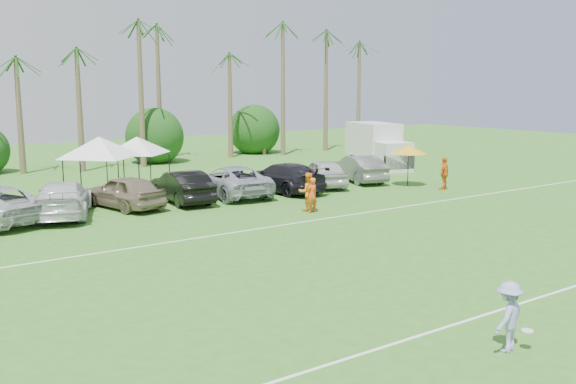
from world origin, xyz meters
TOP-DOWN VIEW (x-y plane):
  - ground at (0.00, 0.00)m, footprint 120.00×120.00m
  - field_lines at (0.00, 8.00)m, footprint 80.00×12.10m
  - palm_tree_4 at (-4.00, 38.00)m, footprint 2.40×2.40m
  - palm_tree_5 at (0.00, 38.00)m, footprint 2.40×2.40m
  - palm_tree_6 at (4.00, 38.00)m, footprint 2.40×2.40m
  - palm_tree_7 at (8.00, 38.00)m, footprint 2.40×2.40m
  - palm_tree_8 at (13.00, 38.00)m, footprint 2.40×2.40m
  - palm_tree_9 at (18.00, 38.00)m, footprint 2.40×2.40m
  - palm_tree_10 at (23.00, 38.00)m, footprint 2.40×2.40m
  - palm_tree_11 at (27.00, 38.00)m, footprint 2.40×2.40m
  - bush_tree_2 at (6.00, 39.00)m, footprint 4.00×4.00m
  - bush_tree_3 at (16.00, 39.00)m, footprint 4.00×4.00m
  - sideline_player_a at (4.05, 15.50)m, footprint 0.64×0.45m
  - sideline_player_b at (4.13, 15.94)m, footprint 1.08×0.96m
  - sideline_player_c at (14.31, 16.45)m, footprint 1.20×0.85m
  - box_truck at (18.07, 26.00)m, footprint 3.82×6.58m
  - canopy_tent_left at (-2.69, 25.19)m, footprint 4.69×4.69m
  - canopy_tent_right at (0.35, 27.57)m, footprint 4.26×4.26m
  - market_umbrella at (13.54, 18.57)m, footprint 2.19×2.19m
  - frisbee_player at (-2.00, 0.25)m, footprint 1.15×0.82m
  - parked_car_3 at (-5.80, 21.27)m, footprint 4.21×6.09m
  - parked_car_4 at (-2.78, 21.58)m, footprint 2.98×5.12m
  - parked_car_5 at (0.25, 21.45)m, footprint 2.14×5.09m
  - parked_car_6 at (3.27, 21.63)m, footprint 3.39×6.17m
  - parked_car_7 at (6.30, 21.14)m, footprint 2.72×5.80m
  - parked_car_8 at (9.32, 21.34)m, footprint 3.53×5.18m
  - parked_car_9 at (12.35, 21.62)m, footprint 2.96×5.25m

SIDE VIEW (x-z plane):
  - ground at x=0.00m, z-range 0.00..0.00m
  - field_lines at x=0.00m, z-range 0.00..0.01m
  - frisbee_player at x=-2.00m, z-range 0.00..1.62m
  - parked_car_3 at x=-5.80m, z-range 0.00..1.64m
  - parked_car_4 at x=-2.78m, z-range 0.00..1.64m
  - parked_car_5 at x=0.25m, z-range 0.00..1.64m
  - parked_car_6 at x=3.27m, z-range 0.00..1.64m
  - parked_car_7 at x=6.30m, z-range 0.00..1.64m
  - parked_car_8 at x=9.32m, z-range 0.00..1.64m
  - parked_car_9 at x=12.35m, z-range 0.00..1.64m
  - sideline_player_a at x=4.05m, z-range 0.00..1.66m
  - sideline_player_b at x=4.13m, z-range 0.00..1.84m
  - sideline_player_c at x=14.31m, z-range 0.00..1.89m
  - box_truck at x=18.07m, z-range 0.11..3.30m
  - bush_tree_2 at x=6.00m, z-range -0.20..3.80m
  - bush_tree_3 at x=16.00m, z-range -0.20..3.80m
  - market_umbrella at x=13.54m, z-range 0.97..3.40m
  - canopy_tent_right at x=0.35m, z-range 1.23..4.68m
  - canopy_tent_left at x=-2.69m, z-range 1.35..5.15m
  - palm_tree_4 at x=-4.00m, z-range 3.03..11.93m
  - palm_tree_8 at x=13.00m, z-range 3.03..11.93m
  - palm_tree_5 at x=0.00m, z-range 3.40..13.30m
  - palm_tree_9 at x=18.00m, z-range 3.40..13.30m
  - palm_tree_6 at x=4.00m, z-range 3.76..14.66m
  - palm_tree_10 at x=23.00m, z-range 3.76..14.66m
  - palm_tree_7 at x=8.00m, z-range 4.11..16.01m
  - palm_tree_11 at x=27.00m, z-range 4.11..16.01m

